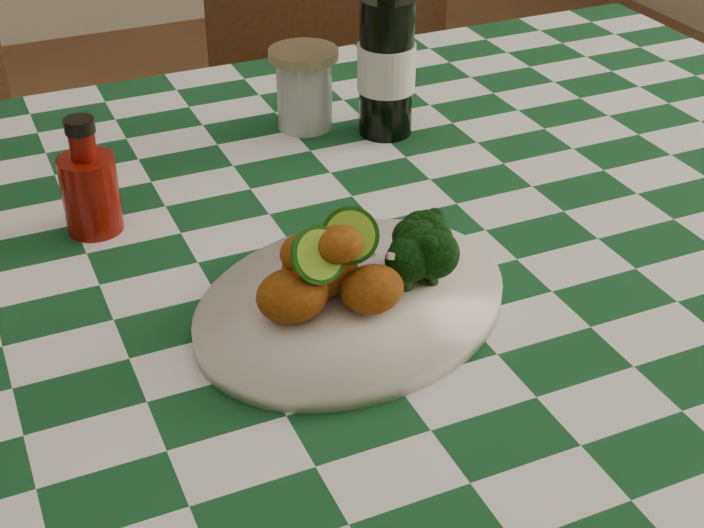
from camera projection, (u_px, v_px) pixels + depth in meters
name	position (u px, v px, depth m)	size (l,w,h in m)	color
dining_table	(300.00, 500.00, 1.27)	(1.66, 1.06, 0.79)	#124521
plate	(352.00, 304.00, 0.94)	(0.33, 0.26, 0.02)	silver
fried_chicken_pile	(336.00, 264.00, 0.91)	(0.13, 0.09, 0.08)	#9C4F0F
broccoli_side	(421.00, 248.00, 0.96)	(0.07, 0.07, 0.06)	black
ketchup_bottle	(88.00, 176.00, 1.04)	(0.06, 0.06, 0.13)	#700D05
mason_jar	(304.00, 89.00, 1.27)	(0.09, 0.09, 0.11)	#B2BCBA
beer_bottle	(387.00, 41.00, 1.22)	(0.07, 0.07, 0.25)	black
wooden_chair_right	(333.00, 156.00, 1.84)	(0.47, 0.49, 1.02)	#472814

